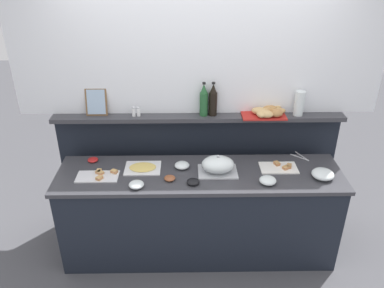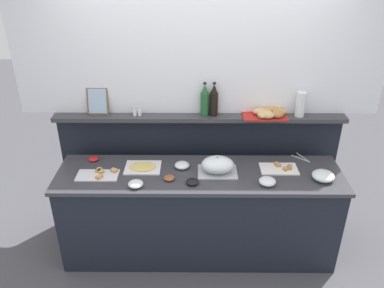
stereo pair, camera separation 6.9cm
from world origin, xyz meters
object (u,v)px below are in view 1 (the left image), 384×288
(glass_bowl_large, at_px, (182,165))
(cold_cuts_platter, at_px, (143,168))
(condiment_bowl_cream, at_px, (93,160))
(glass_bowl_small, at_px, (323,174))
(wine_bottle_green, at_px, (204,101))
(sandwich_platter_rear, at_px, (99,176))
(framed_picture, at_px, (96,102))
(water_carafe, at_px, (299,103))
(serving_tongs, at_px, (301,157))
(salt_shaker, at_px, (134,112))
(wine_bottle_dark, at_px, (213,100))
(glass_bowl_extra, at_px, (268,181))
(condiment_bowl_teal, at_px, (170,178))
(condiment_bowl_red, at_px, (193,182))
(bread_basket, at_px, (268,112))
(sandwich_platter_front, at_px, (280,167))
(pepper_shaker, at_px, (138,112))
(serving_cloche, at_px, (218,165))
(glass_bowl_medium, at_px, (136,185))

(glass_bowl_large, bearing_deg, cold_cuts_platter, -178.41)
(glass_bowl_large, bearing_deg, condiment_bowl_cream, 171.33)
(glass_bowl_small, height_order, wine_bottle_green, wine_bottle_green)
(sandwich_platter_rear, height_order, framed_picture, framed_picture)
(water_carafe, bearing_deg, serving_tongs, -76.44)
(glass_bowl_large, xyz_separation_m, salt_shaker, (-0.44, 0.33, 0.38))
(glass_bowl_small, height_order, wine_bottle_dark, wine_bottle_dark)
(glass_bowl_extra, bearing_deg, glass_bowl_small, 8.69)
(glass_bowl_small, bearing_deg, condiment_bowl_teal, -179.56)
(condiment_bowl_teal, height_order, wine_bottle_green, wine_bottle_green)
(sandwich_platter_rear, distance_m, water_carafe, 1.90)
(salt_shaker, height_order, water_carafe, water_carafe)
(condiment_bowl_cream, height_order, wine_bottle_green, wine_bottle_green)
(glass_bowl_small, relative_size, condiment_bowl_red, 1.76)
(condiment_bowl_cream, bearing_deg, salt_shaker, 28.06)
(sandwich_platter_rear, xyz_separation_m, framed_picture, (-0.07, 0.50, 0.48))
(condiment_bowl_teal, xyz_separation_m, wine_bottle_green, (0.30, 0.53, 0.49))
(bread_basket, bearing_deg, glass_bowl_small, -50.53)
(salt_shaker, xyz_separation_m, water_carafe, (1.51, 0.00, 0.07))
(serving_tongs, distance_m, bread_basket, 0.53)
(glass_bowl_extra, bearing_deg, sandwich_platter_rear, 175.13)
(glass_bowl_small, bearing_deg, water_carafe, 104.12)
(sandwich_platter_front, height_order, pepper_shaker, pepper_shaker)
(sandwich_platter_rear, xyz_separation_m, cold_cuts_platter, (0.36, 0.12, -0.00))
(condiment_bowl_red, distance_m, salt_shaker, 0.88)
(bread_basket, bearing_deg, serving_tongs, -24.89)
(cold_cuts_platter, bearing_deg, condiment_bowl_red, -28.89)
(salt_shaker, xyz_separation_m, pepper_shaker, (0.04, 0.00, 0.00))
(serving_tongs, bearing_deg, serving_cloche, -162.95)
(sandwich_platter_rear, relative_size, serving_tongs, 2.08)
(glass_bowl_large, xyz_separation_m, wine_bottle_dark, (0.29, 0.34, 0.48))
(wine_bottle_dark, bearing_deg, glass_bowl_medium, -136.03)
(framed_picture, bearing_deg, glass_bowl_small, -15.43)
(wine_bottle_dark, bearing_deg, glass_bowl_small, -29.69)
(salt_shaker, distance_m, framed_picture, 0.35)
(condiment_bowl_teal, height_order, framed_picture, framed_picture)
(water_carafe, bearing_deg, pepper_shaker, 180.00)
(serving_cloche, relative_size, framed_picture, 1.35)
(glass_bowl_extra, bearing_deg, glass_bowl_large, 160.32)
(cold_cuts_platter, xyz_separation_m, condiment_bowl_cream, (-0.47, 0.13, 0.01))
(sandwich_platter_front, relative_size, bread_basket, 0.79)
(serving_cloche, distance_m, wine_bottle_green, 0.61)
(glass_bowl_small, height_order, water_carafe, water_carafe)
(condiment_bowl_red, relative_size, wine_bottle_green, 0.34)
(framed_picture, bearing_deg, condiment_bowl_cream, -98.80)
(cold_cuts_platter, bearing_deg, sandwich_platter_rear, -161.02)
(water_carafe, bearing_deg, cold_cuts_platter, -166.73)
(glass_bowl_medium, distance_m, condiment_bowl_red, 0.47)
(glass_bowl_small, distance_m, wine_bottle_green, 1.22)
(sandwich_platter_rear, xyz_separation_m, glass_bowl_extra, (1.43, -0.12, 0.02))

